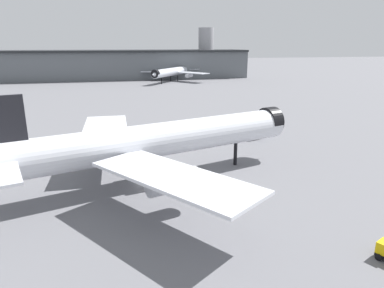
{
  "coord_description": "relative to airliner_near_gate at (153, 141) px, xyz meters",
  "views": [
    {
      "loc": [
        -4.96,
        -49.86,
        21.07
      ],
      "look_at": [
        7.79,
        3.07,
        5.21
      ],
      "focal_mm": 32.39,
      "sensor_mm": 36.0,
      "label": 1
    }
  ],
  "objects": [
    {
      "name": "airliner_near_gate",
      "position": [
        0.0,
        0.0,
        0.0
      ],
      "size": [
        54.01,
        48.19,
        15.11
      ],
      "rotation": [
        0.0,
        0.0,
        0.29
      ],
      "color": "silver",
      "rests_on": "ground"
    },
    {
      "name": "ground",
      "position": [
        -1.15,
        -1.09,
        -6.66
      ],
      "size": [
        900.0,
        900.0,
        0.0
      ],
      "primitive_type": "plane",
      "color": "slate"
    },
    {
      "name": "terminal_building",
      "position": [
        -24.11,
        171.5,
        2.18
      ],
      "size": [
        213.11,
        31.41,
        30.61
      ],
      "rotation": [
        0.0,
        0.0,
        -0.01
      ],
      "color": "slate",
      "rests_on": "ground"
    },
    {
      "name": "service_truck_front",
      "position": [
        25.1,
        21.64,
        -5.07
      ],
      "size": [
        4.24,
        5.96,
        3.0
      ],
      "rotation": [
        0.0,
        0.0,
        5.11
      ],
      "color": "black",
      "rests_on": "ground"
    },
    {
      "name": "airliner_far_taxiway",
      "position": [
        30.16,
        146.52,
        -1.13
      ],
      "size": [
        36.4,
        41.01,
        12.56
      ],
      "rotation": [
        0.0,
        0.0,
        4.07
      ],
      "color": "silver",
      "rests_on": "ground"
    }
  ]
}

